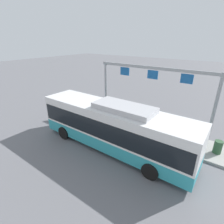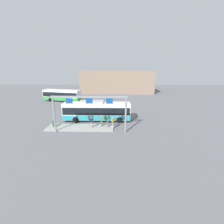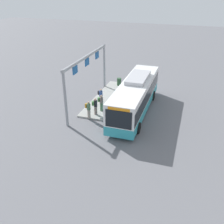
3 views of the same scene
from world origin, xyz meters
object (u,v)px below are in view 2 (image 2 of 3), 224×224
object	(u,v)px
person_waiting_near	(102,121)
trash_bin	(54,124)
person_waiting_far	(92,122)
person_waiting_mid	(108,121)
bus_main	(97,110)
bus_background_left	(62,95)
person_boarding	(113,122)

from	to	relation	value
person_waiting_near	trash_bin	xyz separation A→B (m)	(-7.19, -0.33, -0.44)
person_waiting_far	trash_bin	distance (m)	5.74
person_waiting_far	person_waiting_mid	bearing A→B (deg)	-55.93
person_waiting_mid	bus_main	bearing A→B (deg)	3.54
bus_background_left	person_waiting_far	world-z (taller)	bus_background_left
trash_bin	bus_main	bearing A→B (deg)	29.50
bus_main	person_waiting_near	distance (m)	3.40
person_waiting_near	person_waiting_mid	world-z (taller)	same
person_waiting_near	trash_bin	world-z (taller)	person_waiting_near
bus_main	person_boarding	world-z (taller)	bus_main
person_boarding	person_waiting_mid	world-z (taller)	same
bus_main	bus_background_left	bearing A→B (deg)	125.06
person_waiting_mid	trash_bin	bearing A→B (deg)	63.44
bus_background_left	person_boarding	world-z (taller)	bus_background_left
bus_main	trash_bin	bearing A→B (deg)	-150.60
bus_background_left	person_waiting_near	xyz separation A→B (m)	(12.41, -19.20, -0.73)
person_waiting_mid	trash_bin	xyz separation A→B (m)	(-8.11, -0.08, -0.44)
person_boarding	person_waiting_far	bearing A→B (deg)	110.75
bus_background_left	person_waiting_mid	bearing A→B (deg)	-42.32
bus_main	person_waiting_near	world-z (taller)	bus_main
bus_background_left	person_waiting_far	size ratio (longest dim) A/B	6.33
person_waiting_mid	person_waiting_far	size ratio (longest dim) A/B	1.00
person_waiting_far	trash_bin	xyz separation A→B (m)	(-5.71, 0.26, -0.44)
person_boarding	person_waiting_far	distance (m)	3.22
bus_main	bus_background_left	size ratio (longest dim) A/B	1.07
bus_main	person_waiting_far	xyz separation A→B (m)	(-0.39, -3.71, -0.76)
person_boarding	trash_bin	bearing A→B (deg)	109.19
bus_main	person_boarding	size ratio (longest dim) A/B	6.75
person_waiting_near	person_waiting_far	world-z (taller)	same
bus_main	trash_bin	distance (m)	7.12
bus_main	trash_bin	size ratio (longest dim) A/B	12.53
person_boarding	person_waiting_mid	size ratio (longest dim) A/B	1.00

